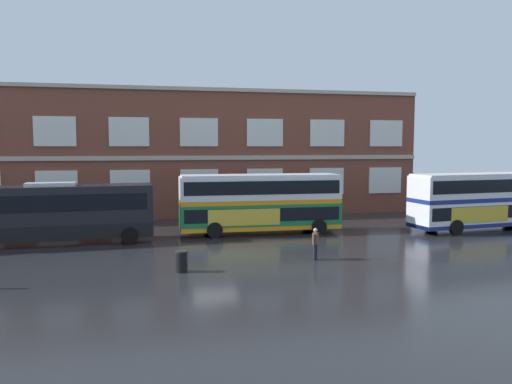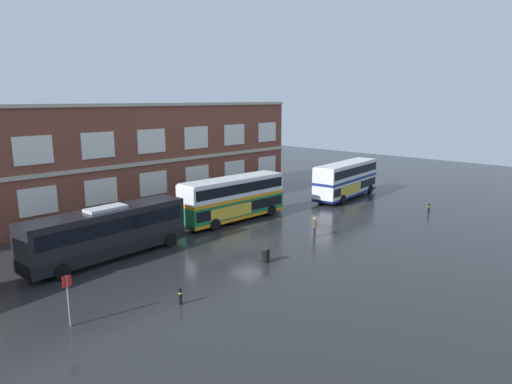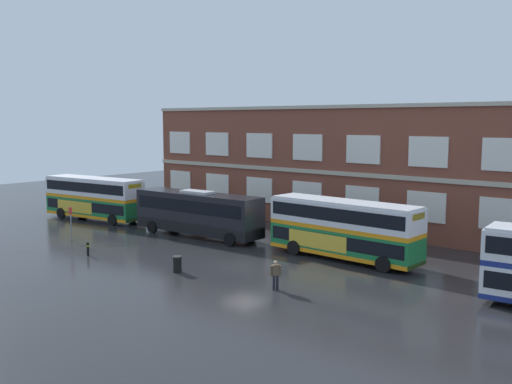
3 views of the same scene
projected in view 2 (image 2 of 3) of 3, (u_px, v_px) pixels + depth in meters
The scene contains 10 objects.
ground_plane at pixel (231, 238), 37.63m from camera, with size 120.00×120.00×0.00m, color #232326.
brick_terminal_building at pixel (106, 159), 45.89m from camera, with size 44.73×8.19×10.83m.
double_decker_middle at pixel (233, 198), 42.60m from camera, with size 11.06×3.08×4.07m.
double_decker_far at pixel (346, 179), 52.50m from camera, with size 11.21×3.76×4.07m.
touring_coach at pixel (107, 233), 32.47m from camera, with size 12.13×3.42×3.80m.
waiting_passenger at pixel (314, 226), 37.65m from camera, with size 0.47×0.56×1.70m.
bus_stand_flag at pixel (68, 296), 22.75m from camera, with size 0.44×0.10×2.70m.
station_litter_bin at pixel (266, 255), 31.99m from camera, with size 0.60×0.60×1.03m.
safety_bollard_west at pixel (180, 296), 25.42m from camera, with size 0.19×0.19×0.95m.
safety_bollard_east at pixel (429, 208), 45.69m from camera, with size 0.19×0.19×0.95m.
Camera 2 is at (-24.61, -24.48, 11.29)m, focal length 32.10 mm.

